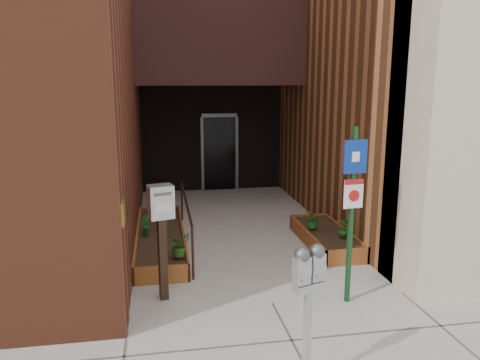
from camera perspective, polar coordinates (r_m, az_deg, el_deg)
name	(u,v)px	position (r m, az deg, el deg)	size (l,w,h in m)	color
ground	(272,303)	(6.92, 3.94, -14.73)	(80.00, 80.00, 0.00)	#9E9991
architecture	(205,8)	(13.09, -4.24, 20.20)	(20.00, 14.60, 10.00)	brown
planter_left	(160,239)	(9.19, -9.67, -7.07)	(0.90, 3.60, 0.30)	brown
planter_right	(326,238)	(9.26, 10.39, -6.95)	(0.80, 2.20, 0.30)	brown
handrail	(186,207)	(8.97, -6.61, -3.34)	(0.04, 3.34, 0.90)	black
parking_meter	(309,279)	(4.77, 8.38, -11.84)	(0.36, 0.23, 1.54)	#B0B0B3
sign_post	(353,197)	(6.59, 13.56, -2.08)	(0.34, 0.10, 2.51)	#163E1C
payment_dropbox	(161,218)	(6.67, -9.57, -4.59)	(0.39, 0.33, 1.70)	black
shrub_left_a	(179,244)	(7.75, -7.44, -7.76)	(0.36, 0.36, 0.40)	#2C5E1A
shrub_left_b	(145,225)	(8.95, -11.47, -5.41)	(0.19, 0.19, 0.34)	#1B601D
shrub_left_c	(163,221)	(9.17, -9.42, -4.91)	(0.19, 0.19, 0.33)	#2B601B
shrub_left_d	(173,200)	(10.63, -8.19, -2.40)	(0.20, 0.20, 0.37)	#2B601B
shrub_right_a	(343,228)	(8.85, 12.47, -5.78)	(0.17, 0.17, 0.30)	#1F5819
shrub_right_b	(345,226)	(8.95, 12.72, -5.54)	(0.16, 0.16, 0.31)	#214F16
shrub_right_c	(313,220)	(9.17, 8.86, -4.81)	(0.32, 0.32, 0.36)	#1B5D1A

